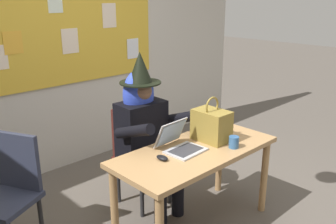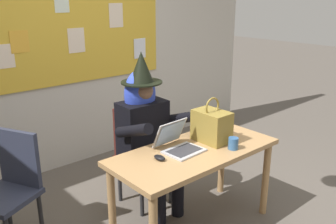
{
  "view_description": "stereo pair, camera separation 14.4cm",
  "coord_description": "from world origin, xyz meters",
  "px_view_note": "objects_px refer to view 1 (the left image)",
  "views": [
    {
      "loc": [
        -1.91,
        -1.77,
        1.89
      ],
      "look_at": [
        0.09,
        0.29,
        0.96
      ],
      "focal_mm": 39.36,
      "sensor_mm": 36.0,
      "label": 1
    },
    {
      "loc": [
        -1.8,
        -1.87,
        1.89
      ],
      "look_at": [
        0.09,
        0.29,
        0.96
      ],
      "focal_mm": 39.36,
      "sensor_mm": 36.0,
      "label": 2
    }
  ],
  "objects_px": {
    "chair_at_desk": "(138,149)",
    "chair_spare_by_window": "(10,188)",
    "laptop": "(180,144)",
    "computer_mouse": "(162,158)",
    "coffee_mug": "(234,142)",
    "person_costumed": "(146,124)",
    "handbag": "(211,125)",
    "desk_main": "(196,160)"
  },
  "relations": [
    {
      "from": "chair_at_desk",
      "to": "chair_spare_by_window",
      "type": "relative_size",
      "value": 1.02
    },
    {
      "from": "laptop",
      "to": "computer_mouse",
      "type": "relative_size",
      "value": 3.24
    },
    {
      "from": "computer_mouse",
      "to": "chair_at_desk",
      "type": "bearing_deg",
      "value": 64.11
    },
    {
      "from": "chair_at_desk",
      "to": "coffee_mug",
      "type": "distance_m",
      "value": 0.94
    },
    {
      "from": "person_costumed",
      "to": "chair_spare_by_window",
      "type": "xyz_separation_m",
      "value": [
        -1.12,
        0.27,
        -0.3
      ]
    },
    {
      "from": "chair_at_desk",
      "to": "coffee_mug",
      "type": "relative_size",
      "value": 9.64
    },
    {
      "from": "chair_spare_by_window",
      "to": "handbag",
      "type": "bearing_deg",
      "value": 124.59
    },
    {
      "from": "coffee_mug",
      "to": "chair_spare_by_window",
      "type": "bearing_deg",
      "value": 144.44
    },
    {
      "from": "chair_at_desk",
      "to": "computer_mouse",
      "type": "height_order",
      "value": "chair_at_desk"
    },
    {
      "from": "chair_at_desk",
      "to": "person_costumed",
      "type": "height_order",
      "value": "person_costumed"
    },
    {
      "from": "coffee_mug",
      "to": "chair_at_desk",
      "type": "bearing_deg",
      "value": 108.32
    },
    {
      "from": "desk_main",
      "to": "coffee_mug",
      "type": "xyz_separation_m",
      "value": [
        0.23,
        -0.19,
        0.15
      ]
    },
    {
      "from": "handbag",
      "to": "chair_spare_by_window",
      "type": "distance_m",
      "value": 1.64
    },
    {
      "from": "laptop",
      "to": "coffee_mug",
      "type": "relative_size",
      "value": 3.55
    },
    {
      "from": "person_costumed",
      "to": "computer_mouse",
      "type": "xyz_separation_m",
      "value": [
        -0.28,
        -0.51,
        -0.07
      ]
    },
    {
      "from": "computer_mouse",
      "to": "handbag",
      "type": "bearing_deg",
      "value": -2.12
    },
    {
      "from": "chair_at_desk",
      "to": "computer_mouse",
      "type": "distance_m",
      "value": 0.72
    },
    {
      "from": "handbag",
      "to": "chair_at_desk",
      "type": "bearing_deg",
      "value": 113.88
    },
    {
      "from": "handbag",
      "to": "chair_spare_by_window",
      "type": "height_order",
      "value": "handbag"
    },
    {
      "from": "handbag",
      "to": "chair_spare_by_window",
      "type": "relative_size",
      "value": 0.42
    },
    {
      "from": "person_costumed",
      "to": "coffee_mug",
      "type": "distance_m",
      "value": 0.79
    },
    {
      "from": "chair_at_desk",
      "to": "desk_main",
      "type": "bearing_deg",
      "value": 4.1
    },
    {
      "from": "person_costumed",
      "to": "laptop",
      "type": "height_order",
      "value": "person_costumed"
    },
    {
      "from": "computer_mouse",
      "to": "coffee_mug",
      "type": "relative_size",
      "value": 1.09
    },
    {
      "from": "desk_main",
      "to": "chair_spare_by_window",
      "type": "distance_m",
      "value": 1.43
    },
    {
      "from": "desk_main",
      "to": "chair_spare_by_window",
      "type": "xyz_separation_m",
      "value": [
        -1.17,
        0.82,
        -0.12
      ]
    },
    {
      "from": "chair_at_desk",
      "to": "handbag",
      "type": "distance_m",
      "value": 0.77
    },
    {
      "from": "laptop",
      "to": "handbag",
      "type": "distance_m",
      "value": 0.34
    },
    {
      "from": "handbag",
      "to": "chair_spare_by_window",
      "type": "bearing_deg",
      "value": 151.02
    },
    {
      "from": "chair_spare_by_window",
      "to": "computer_mouse",
      "type": "bearing_deg",
      "value": 110.91
    },
    {
      "from": "desk_main",
      "to": "laptop",
      "type": "height_order",
      "value": "laptop"
    },
    {
      "from": "person_costumed",
      "to": "computer_mouse",
      "type": "distance_m",
      "value": 0.58
    },
    {
      "from": "chair_spare_by_window",
      "to": "chair_at_desk",
      "type": "bearing_deg",
      "value": 146.3
    },
    {
      "from": "person_costumed",
      "to": "coffee_mug",
      "type": "relative_size",
      "value": 15.02
    },
    {
      "from": "desk_main",
      "to": "computer_mouse",
      "type": "height_order",
      "value": "computer_mouse"
    },
    {
      "from": "desk_main",
      "to": "laptop",
      "type": "xyz_separation_m",
      "value": [
        -0.1,
        0.09,
        0.15
      ]
    },
    {
      "from": "laptop",
      "to": "computer_mouse",
      "type": "bearing_deg",
      "value": -172.35
    },
    {
      "from": "handbag",
      "to": "coffee_mug",
      "type": "distance_m",
      "value": 0.25
    },
    {
      "from": "person_costumed",
      "to": "laptop",
      "type": "xyz_separation_m",
      "value": [
        -0.05,
        -0.46,
        -0.03
      ]
    },
    {
      "from": "laptop",
      "to": "chair_spare_by_window",
      "type": "xyz_separation_m",
      "value": [
        -1.07,
        0.73,
        -0.26
      ]
    },
    {
      "from": "computer_mouse",
      "to": "handbag",
      "type": "xyz_separation_m",
      "value": [
        0.56,
        -0.0,
        0.12
      ]
    },
    {
      "from": "laptop",
      "to": "coffee_mug",
      "type": "xyz_separation_m",
      "value": [
        0.33,
        -0.27,
        -0.0
      ]
    }
  ]
}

